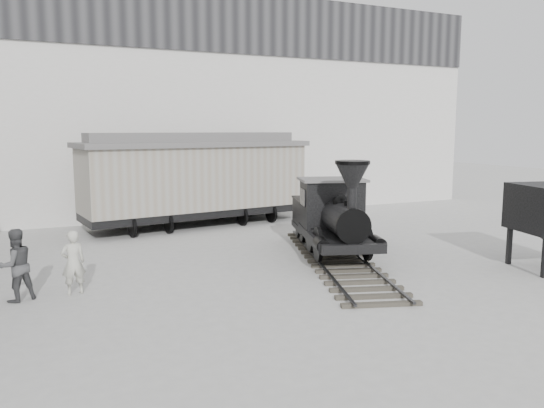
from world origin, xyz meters
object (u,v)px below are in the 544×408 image
locomotive (334,221)px  visitor_a (73,262)px  visitor_b (16,265)px  boxcar (196,177)px

locomotive → visitor_a: locomotive is taller
visitor_b → locomotive: bearing=160.4°
visitor_a → visitor_b: visitor_b is taller
locomotive → visitor_b: size_ratio=5.16×
boxcar → visitor_b: bearing=-137.9°
visitor_a → visitor_b: size_ratio=0.92×
visitor_b → visitor_a: bearing=155.6°
locomotive → visitor_a: 8.42m
visitor_a → visitor_b: (-1.36, 0.01, 0.07)m
locomotive → visitor_a: bearing=-157.0°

